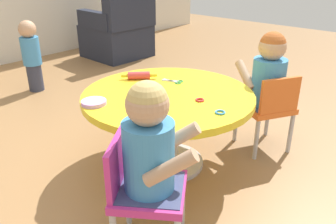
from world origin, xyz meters
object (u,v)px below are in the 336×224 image
at_px(seated_child_right, 269,72).
at_px(toddler_standing, 31,54).
at_px(armchair_dark, 119,33).
at_px(craft_table, 168,109).
at_px(seated_child_left, 150,143).
at_px(craft_scissors, 175,81).
at_px(child_chair_left, 142,189).
at_px(rolling_pin, 139,75).
at_px(child_chair_right, 268,107).

distance_m(seated_child_right, toddler_standing, 2.22).
xyz_separation_m(seated_child_right, toddler_standing, (-0.45, 2.17, -0.17)).
bearing_deg(seated_child_right, armchair_dark, 69.80).
xyz_separation_m(craft_table, seated_child_left, (-0.56, -0.39, 0.15)).
height_order(craft_table, seated_child_left, seated_child_left).
height_order(toddler_standing, craft_scissors, toddler_standing).
relative_size(child_chair_left, toddler_standing, 0.80).
height_order(armchair_dark, craft_scissors, armchair_dark).
height_order(rolling_pin, craft_scissors, rolling_pin).
relative_size(seated_child_right, craft_scissors, 3.60).
bearing_deg(toddler_standing, child_chair_left, -108.31).
relative_size(rolling_pin, craft_scissors, 1.26).
xyz_separation_m(seated_child_left, toddler_standing, (0.70, 2.23, -0.17)).
height_order(craft_table, toddler_standing, toddler_standing).
bearing_deg(toddler_standing, seated_child_left, -107.53).
xyz_separation_m(child_chair_right, craft_scissors, (-0.40, 0.46, 0.18)).
bearing_deg(seated_child_left, child_chair_left, 124.64).
xyz_separation_m(craft_table, seated_child_right, (0.60, -0.33, 0.15)).
bearing_deg(craft_scissors, child_chair_left, -149.11).
relative_size(seated_child_left, armchair_dark, 0.60).
height_order(child_chair_right, toddler_standing, toddler_standing).
bearing_deg(armchair_dark, child_chair_left, -129.76).
relative_size(child_chair_left, child_chair_right, 1.00).
xyz_separation_m(craft_table, armchair_dark, (1.51, 2.15, -0.07)).
bearing_deg(armchair_dark, child_chair_right, -110.33).
xyz_separation_m(child_chair_left, craft_scissors, (0.75, 0.45, 0.18)).
relative_size(toddler_standing, rolling_pin, 3.76).
xyz_separation_m(toddler_standing, craft_scissors, (0.03, -1.74, 0.12)).
bearing_deg(craft_table, craft_scissors, 28.11).
distance_m(toddler_standing, craft_scissors, 1.75).
relative_size(child_chair_right, armchair_dark, 0.63).
distance_m(seated_child_right, rolling_pin, 0.83).
distance_m(armchair_dark, toddler_standing, 1.39).
bearing_deg(armchair_dark, seated_child_right, -110.20).
bearing_deg(seated_child_left, rolling_pin, 48.25).
bearing_deg(seated_child_right, craft_table, 151.17).
xyz_separation_m(toddler_standing, rolling_pin, (-0.08, -1.53, 0.15)).
bearing_deg(child_chair_left, craft_scissors, 30.89).
xyz_separation_m(child_chair_right, toddler_standing, (-0.43, 2.20, 0.05)).
distance_m(child_chair_right, armchair_dark, 2.68).
distance_m(craft_table, armchair_dark, 2.62).
xyz_separation_m(seated_child_left, rolling_pin, (0.62, 0.69, -0.03)).
distance_m(seated_child_left, toddler_standing, 2.34).
height_order(child_chair_left, seated_child_left, seated_child_left).
bearing_deg(seated_child_left, craft_scissors, 33.49).
distance_m(armchair_dark, rolling_pin, 2.35).
relative_size(child_chair_left, seated_child_right, 1.05).
distance_m(child_chair_left, armchair_dark, 3.26).
height_order(toddler_standing, rolling_pin, toddler_standing).
bearing_deg(craft_scissors, armchair_dark, 57.08).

